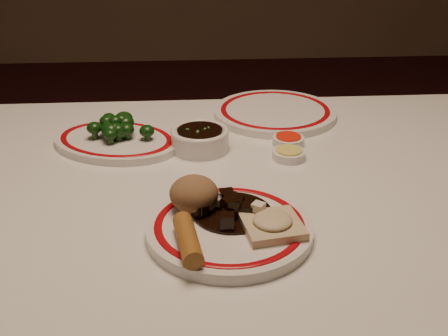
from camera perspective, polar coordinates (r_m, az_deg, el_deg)
dining_table at (r=1.01m, az=-0.30°, el=-6.62°), size 1.20×0.90×0.75m
main_plate at (r=0.83m, az=0.56°, el=-6.15°), size 0.29×0.29×0.02m
rice_mound at (r=0.85m, az=-3.08°, el=-2.60°), size 0.07×0.07×0.05m
spring_roll at (r=0.77m, az=-3.71°, el=-7.27°), size 0.04×0.11×0.03m
fried_wonton at (r=0.81m, az=4.93°, el=-5.67°), size 0.09×0.09×0.02m
stirfry_heap at (r=0.84m, az=0.57°, el=-4.15°), size 0.12×0.12×0.03m
broccoli_plate at (r=1.14m, az=-10.87°, el=2.71°), size 0.31×0.30×0.02m
broccoli_pile at (r=1.13m, az=-10.79°, el=4.17°), size 0.13×0.09×0.05m
soy_bowl at (r=1.09m, az=-2.45°, el=2.88°), size 0.11×0.11×0.04m
sweet_sour_dish at (r=1.13m, az=6.55°, el=2.81°), size 0.06×0.06×0.02m
mustard_dish at (r=1.07m, az=6.59°, el=1.41°), size 0.06×0.06×0.02m
far_plate at (r=1.27m, az=5.20°, el=5.67°), size 0.27×0.27×0.02m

